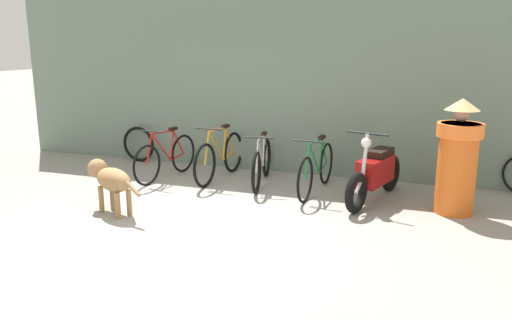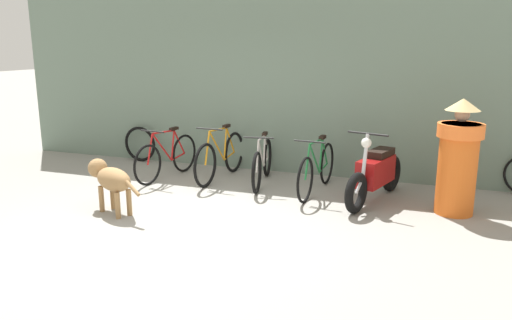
{
  "view_description": "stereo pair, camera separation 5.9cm",
  "coord_description": "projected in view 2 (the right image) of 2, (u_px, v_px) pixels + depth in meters",
  "views": [
    {
      "loc": [
        2.84,
        -5.14,
        2.23
      ],
      "look_at": [
        0.61,
        1.19,
        0.65
      ],
      "focal_mm": 35.0,
      "sensor_mm": 36.0,
      "label": 1
    },
    {
      "loc": [
        2.9,
        -5.12,
        2.23
      ],
      "look_at": [
        0.61,
        1.19,
        0.65
      ],
      "focal_mm": 35.0,
      "sensor_mm": 36.0,
      "label": 2
    }
  ],
  "objects": [
    {
      "name": "bicycle_1",
      "position": [
        221.0,
        157.0,
        8.3
      ],
      "size": [
        0.46,
        1.77,
        0.92
      ],
      "rotation": [
        0.0,
        0.0,
        -1.62
      ],
      "color": "black",
      "rests_on": "ground"
    },
    {
      "name": "shop_wall_back",
      "position": [
        262.0,
        79.0,
        8.71
      ],
      "size": [
        9.83,
        0.2,
        3.22
      ],
      "color": "slate",
      "rests_on": "ground"
    },
    {
      "name": "bicycle_2",
      "position": [
        262.0,
        163.0,
        8.0
      ],
      "size": [
        0.46,
        1.65,
        0.84
      ],
      "rotation": [
        0.0,
        0.0,
        -1.41
      ],
      "color": "black",
      "rests_on": "ground"
    },
    {
      "name": "ground_plane",
      "position": [
        177.0,
        228.0,
        6.16
      ],
      "size": [
        60.0,
        60.0,
        0.0
      ],
      "primitive_type": "plane",
      "color": "gray"
    },
    {
      "name": "stray_dog",
      "position": [
        110.0,
        178.0,
        6.64
      ],
      "size": [
        1.1,
        0.61,
        0.69
      ],
      "rotation": [
        0.0,
        0.0,
        2.73
      ],
      "color": "#997247",
      "rests_on": "ground"
    },
    {
      "name": "spare_tire_left",
      "position": [
        140.0,
        144.0,
        9.56
      ],
      "size": [
        0.68,
        0.07,
        0.68
      ],
      "rotation": [
        0.0,
        0.0,
        -0.02
      ],
      "color": "black",
      "rests_on": "ground"
    },
    {
      "name": "bicycle_3",
      "position": [
        317.0,
        169.0,
        7.55
      ],
      "size": [
        0.46,
        1.75,
        0.87
      ],
      "rotation": [
        0.0,
        0.0,
        -1.65
      ],
      "color": "black",
      "rests_on": "ground"
    },
    {
      "name": "motorcycle",
      "position": [
        375.0,
        174.0,
        7.11
      ],
      "size": [
        0.69,
        1.79,
        1.06
      ],
      "rotation": [
        0.0,
        0.0,
        -1.85
      ],
      "color": "black",
      "rests_on": "ground"
    },
    {
      "name": "bicycle_0",
      "position": [
        167.0,
        157.0,
        8.36
      ],
      "size": [
        0.46,
        1.64,
        0.87
      ],
      "rotation": [
        0.0,
        0.0,
        -1.71
      ],
      "color": "black",
      "rests_on": "ground"
    },
    {
      "name": "person_in_robes",
      "position": [
        458.0,
        158.0,
        6.53
      ],
      "size": [
        0.82,
        0.82,
        1.54
      ],
      "rotation": [
        0.0,
        0.0,
        3.77
      ],
      "color": "orange",
      "rests_on": "ground"
    }
  ]
}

